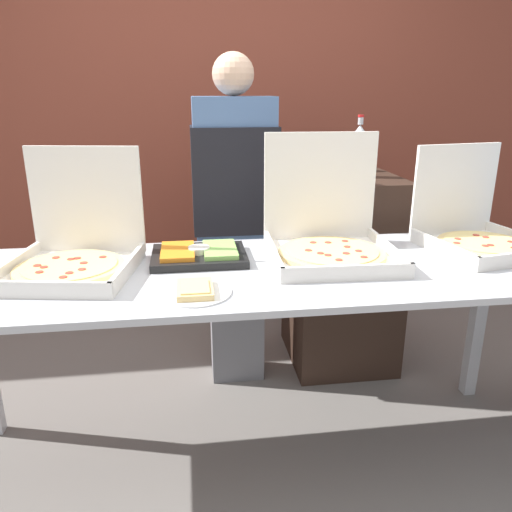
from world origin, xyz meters
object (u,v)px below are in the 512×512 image
paper_plate_front_left (195,291)px  veggie_tray (199,254)px  soda_can_silver (318,160)px  person_server_vest (235,208)px  pizza_box_near_right (74,250)px  soda_can_colored (357,160)px  soda_bottle (359,150)px  pizza_box_near_left (329,235)px  pizza_box_far_left (476,230)px

paper_plate_front_left → veggie_tray: size_ratio=0.65×
soda_can_silver → person_server_vest: bearing=-149.1°
pizza_box_near_right → soda_can_silver: pizza_box_near_right is taller
soda_can_colored → paper_plate_front_left: bearing=-128.2°
paper_plate_front_left → soda_can_silver: 1.45m
paper_plate_front_left → soda_can_colored: size_ratio=1.97×
pizza_box_near_right → soda_bottle: soda_bottle is taller
pizza_box_near_left → soda_can_silver: 0.92m
soda_can_colored → soda_can_silver: bearing=176.1°
pizza_box_near_left → pizza_box_far_left: bearing=3.4°
soda_bottle → soda_can_silver: size_ratio=2.58×
soda_bottle → soda_can_colored: 0.23m
pizza_box_far_left → paper_plate_front_left: pizza_box_far_left is taller
person_server_vest → pizza_box_near_left: bearing=119.2°
pizza_box_near_left → soda_can_silver: pizza_box_near_left is taller
pizza_box_near_left → person_server_vest: person_server_vest is taller
person_server_vest → soda_bottle: bearing=-173.1°
pizza_box_far_left → veggie_tray: pizza_box_far_left is taller
soda_can_colored → pizza_box_near_left: bearing=-114.7°
pizza_box_far_left → person_server_vest: 1.14m
pizza_box_near_left → paper_plate_front_left: (-0.55, -0.34, -0.07)m
soda_bottle → person_server_vest: bearing=-173.1°
soda_can_colored → veggie_tray: bearing=-137.3°
veggie_tray → soda_can_silver: bearing=51.1°
pizza_box_near_right → soda_can_colored: (1.39, 0.92, 0.19)m
paper_plate_front_left → soda_bottle: bearing=48.5°
pizza_box_near_left → soda_can_colored: size_ratio=4.18×
veggie_tray → paper_plate_front_left: bearing=-93.9°
pizza_box_near_left → soda_can_silver: size_ratio=4.18×
pizza_box_far_left → veggie_tray: bearing=170.2°
soda_can_silver → soda_can_colored: (0.22, -0.02, 0.00)m
paper_plate_front_left → soda_can_colored: bearing=51.8°
soda_bottle → person_server_vest: 0.72m
pizza_box_far_left → paper_plate_front_left: (-1.21, -0.36, -0.06)m
pizza_box_near_left → soda_bottle: size_ratio=1.62×
pizza_box_near_left → pizza_box_near_right: (-0.99, -0.05, -0.01)m
pizza_box_near_right → soda_can_colored: bearing=42.9°
pizza_box_near_right → soda_can_colored: size_ratio=4.28×
veggie_tray → person_server_vest: (0.20, 0.57, 0.05)m
paper_plate_front_left → person_server_vest: size_ratio=0.14×
veggie_tray → soda_can_colored: 1.29m
soda_can_colored → person_server_vest: 0.81m
pizza_box_near_left → soda_can_silver: bearing=80.7°
pizza_box_near_left → pizza_box_near_right: bearing=-175.3°
pizza_box_near_right → paper_plate_front_left: size_ratio=2.17×
soda_bottle → soda_can_silver: (-0.16, 0.22, -0.08)m
pizza_box_near_right → pizza_box_near_left: bearing=12.2°
pizza_box_far_left → person_server_vest: size_ratio=0.30×
pizza_box_near_right → veggie_tray: (0.46, 0.06, -0.06)m
paper_plate_front_left → soda_can_colored: soda_can_colored is taller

